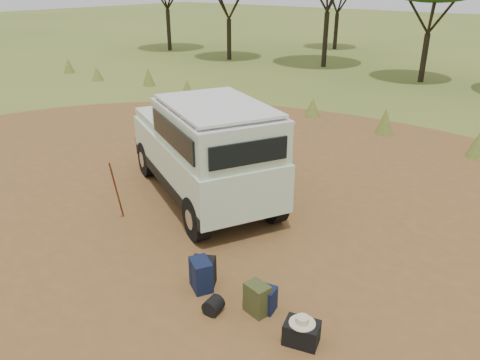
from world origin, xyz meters
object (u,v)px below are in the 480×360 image
Objects in this scene: safari_vehicle at (205,151)px; backpack_olive at (257,299)px; duffel_navy at (264,299)px; backpack_navy at (201,275)px; hard_case at (302,333)px; walking_staff at (117,191)px; backpack_black at (204,272)px.

safari_vehicle is 10.33× the size of backpack_olive.
safari_vehicle is 4.37m from duffel_navy.
hard_case is at bearing 27.60° from backpack_navy.
backpack_olive is 1.24× the size of duffel_navy.
backpack_olive is (4.10, -0.55, -0.47)m from walking_staff.
safari_vehicle is 3.56m from backpack_black.
backpack_black is 0.94× the size of backpack_navy.
safari_vehicle is 10.30× the size of backpack_black.
backpack_navy is at bearing 179.48° from duffel_navy.
duffel_navy is (1.14, 0.22, -0.07)m from backpack_navy.
hard_case is at bearing -6.25° from safari_vehicle.
duffel_navy is (0.04, 0.12, -0.05)m from backpack_olive.
safari_vehicle is at bearing 153.66° from backpack_olive.
backpack_navy is at bearing -164.41° from backpack_olive.
backpack_olive is (1.14, -0.02, -0.00)m from backpack_black.
backpack_black is at bearing 173.76° from duffel_navy.
safari_vehicle is at bearing 38.12° from walking_staff.
backpack_black is 1.00× the size of backpack_olive.
safari_vehicle is 5.21m from hard_case.
safari_vehicle is at bearing 159.67° from backpack_navy.
backpack_black is 1.06× the size of hard_case.
safari_vehicle reaches higher than walking_staff.
backpack_navy is at bearing -45.80° from walking_staff.
backpack_black is 1.25× the size of duffel_navy.
hard_case is at bearing 2.17° from backpack_olive.
walking_staff is 3.64× the size of duffel_navy.
backpack_navy is 1.06× the size of backpack_olive.
hard_case is (2.04, -0.16, -0.09)m from backpack_black.
safari_vehicle is at bearing 102.53° from backpack_black.
backpack_olive is (1.10, 0.09, -0.02)m from backpack_navy.
hard_case is (4.32, -2.73, -1.01)m from safari_vehicle.
backpack_olive is at bearing -117.78° from duffel_navy.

